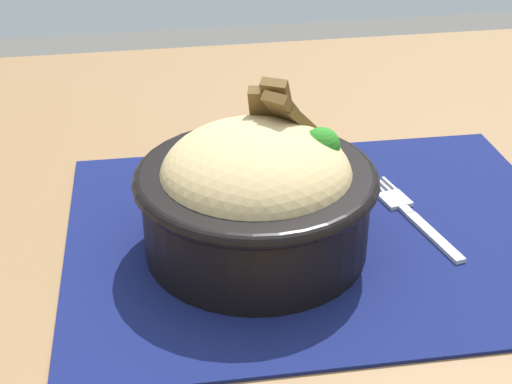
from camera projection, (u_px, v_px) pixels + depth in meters
table at (278, 303)px, 0.64m from camera, size 1.17×0.93×0.77m
placemat at (321, 233)px, 0.60m from camera, size 0.41×0.32×0.00m
bowl at (257, 192)px, 0.55m from camera, size 0.19×0.19×0.13m
fork at (409, 213)px, 0.62m from camera, size 0.04×0.14×0.00m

